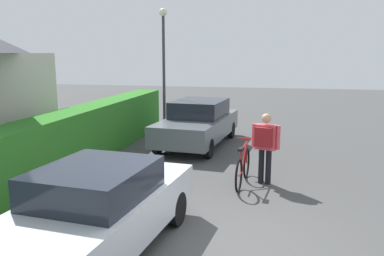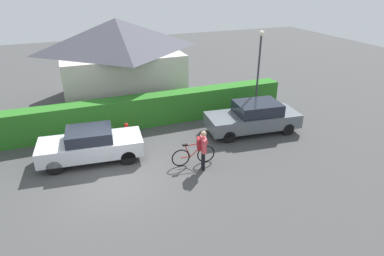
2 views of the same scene
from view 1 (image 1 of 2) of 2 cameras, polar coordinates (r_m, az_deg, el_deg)
name	(u,v)px [view 1 (image 1 of 2)]	position (r m, az deg, el deg)	size (l,w,h in m)	color
ground_plane	(226,249)	(6.48, 4.92, -16.88)	(60.00, 60.00, 0.00)	#434343
parked_car_near	(97,211)	(6.14, -13.49, -11.43)	(4.24, 2.05, 1.40)	silver
parked_car_far	(198,123)	(13.12, 0.88, 0.78)	(4.55, 2.21, 1.47)	slate
bicycle	(243,168)	(9.26, 7.30, -5.66)	(1.80, 0.50, 1.00)	black
person_rider	(265,142)	(9.26, 10.44, -1.96)	(0.44, 0.65, 1.65)	black
street_lamp	(164,56)	(14.21, -4.08, 10.24)	(0.28, 0.28, 4.53)	#38383D
fire_hydrant	(71,186)	(8.27, -16.96, -8.00)	(0.20, 0.20, 0.81)	red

